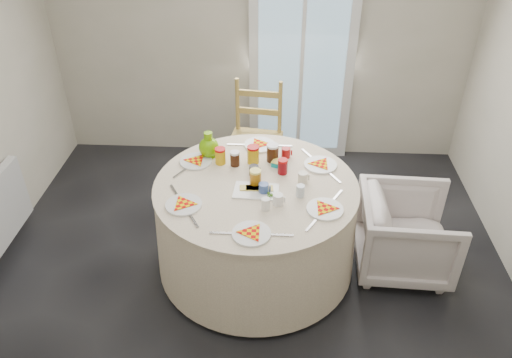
# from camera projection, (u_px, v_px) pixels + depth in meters

# --- Properties ---
(floor) EXTENTS (4.00, 4.00, 0.00)m
(floor) POSITION_uv_depth(u_px,v_px,m) (247.00, 287.00, 3.72)
(floor) COLOR black
(floor) RESTS_ON ground
(wall_back) EXTENTS (4.00, 0.02, 2.60)m
(wall_back) POSITION_uv_depth(u_px,v_px,m) (260.00, 29.00, 4.64)
(wall_back) COLOR #BCB5A3
(wall_back) RESTS_ON floor
(glass_door) EXTENTS (1.00, 0.08, 2.10)m
(glass_door) POSITION_uv_depth(u_px,v_px,m) (302.00, 58.00, 4.72)
(glass_door) COLOR silver
(glass_door) RESTS_ON floor
(table) EXTENTS (1.49, 1.49, 0.76)m
(table) POSITION_uv_depth(u_px,v_px,m) (256.00, 226.00, 3.72)
(table) COLOR beige
(table) RESTS_ON floor
(wooden_chair) EXTENTS (0.51, 0.49, 1.02)m
(wooden_chair) POSITION_uv_depth(u_px,v_px,m) (255.00, 144.00, 4.53)
(wooden_chair) COLOR #A8883D
(wooden_chair) RESTS_ON floor
(armchair) EXTENTS (0.67, 0.71, 0.70)m
(armchair) POSITION_uv_depth(u_px,v_px,m) (407.00, 226.00, 3.70)
(armchair) COLOR beige
(armchair) RESTS_ON floor
(place_settings) EXTENTS (1.32, 1.32, 0.02)m
(place_settings) POSITION_uv_depth(u_px,v_px,m) (256.00, 183.00, 3.50)
(place_settings) COLOR silver
(place_settings) RESTS_ON table
(jar_cluster) EXTENTS (0.59, 0.42, 0.16)m
(jar_cluster) POSITION_uv_depth(u_px,v_px,m) (250.00, 160.00, 3.65)
(jar_cluster) COLOR #AF7910
(jar_cluster) RESTS_ON table
(butter_tub) EXTENTS (0.13, 0.11, 0.04)m
(butter_tub) POSITION_uv_depth(u_px,v_px,m) (279.00, 163.00, 3.69)
(butter_tub) COLOR #0AA6B5
(butter_tub) RESTS_ON table
(green_pitcher) EXTENTS (0.16, 0.16, 0.20)m
(green_pitcher) POSITION_uv_depth(u_px,v_px,m) (209.00, 143.00, 3.76)
(green_pitcher) COLOR #61A803
(green_pitcher) RESTS_ON table
(cheese_platter) EXTENTS (0.32, 0.22, 0.04)m
(cheese_platter) POSITION_uv_depth(u_px,v_px,m) (256.00, 189.00, 3.43)
(cheese_platter) COLOR silver
(cheese_platter) RESTS_ON table
(mugs_glasses) EXTENTS (0.56, 0.56, 0.09)m
(mugs_glasses) POSITION_uv_depth(u_px,v_px,m) (279.00, 178.00, 3.47)
(mugs_glasses) COLOR gray
(mugs_glasses) RESTS_ON table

